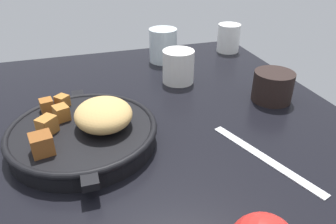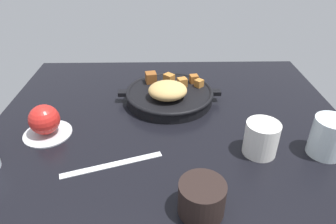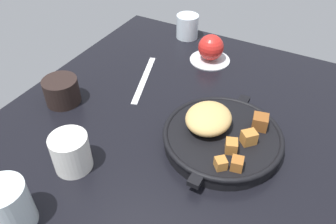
% 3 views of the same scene
% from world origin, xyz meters
% --- Properties ---
extents(ground_plane, '(0.94, 0.82, 0.02)m').
position_xyz_m(ground_plane, '(0.00, 0.00, -0.01)').
color(ground_plane, black).
extents(cast_iron_skillet, '(0.30, 0.26, 0.08)m').
position_xyz_m(cast_iron_skillet, '(0.00, -0.11, 0.03)').
color(cast_iron_skillet, black).
rests_on(cast_iron_skillet, ground_plane).
extents(butter_knife, '(0.22, 0.09, 0.00)m').
position_xyz_m(butter_knife, '(0.13, 0.17, 0.00)').
color(butter_knife, silver).
rests_on(butter_knife, ground_plane).
extents(ceramic_mug_white, '(0.08, 0.08, 0.08)m').
position_xyz_m(ceramic_mug_white, '(-0.20, 0.13, 0.04)').
color(ceramic_mug_white, silver).
rests_on(ceramic_mug_white, ground_plane).
extents(coffee_mug_dark, '(0.09, 0.09, 0.06)m').
position_xyz_m(coffee_mug_dark, '(-0.05, 0.29, 0.03)').
color(coffee_mug_dark, black).
rests_on(coffee_mug_dark, ground_plane).
extents(water_glass_tall, '(0.08, 0.08, 0.09)m').
position_xyz_m(water_glass_tall, '(-0.35, 0.13, 0.05)').
color(water_glass_tall, silver).
rests_on(water_glass_tall, ground_plane).
extents(white_creamer_pitcher, '(0.07, 0.07, 0.08)m').
position_xyz_m(white_creamer_pitcher, '(-0.37, 0.35, 0.04)').
color(white_creamer_pitcher, white).
rests_on(white_creamer_pitcher, ground_plane).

